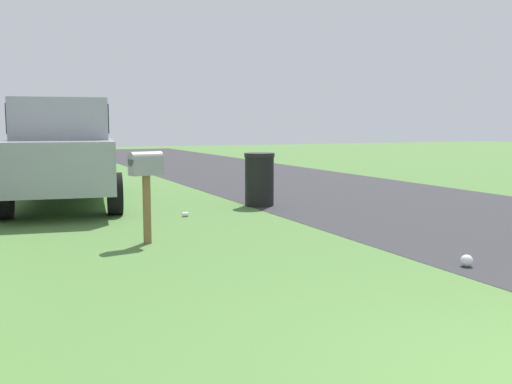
% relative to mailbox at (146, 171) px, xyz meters
% --- Properties ---
extents(road_asphalt, '(60.00, 6.02, 0.01)m').
position_rel_mailbox_xyz_m(road_asphalt, '(0.44, -5.68, -0.98)').
color(road_asphalt, '#2D2D30').
rests_on(road_asphalt, ground).
extents(mailbox, '(0.28, 0.47, 1.25)m').
position_rel_mailbox_xyz_m(mailbox, '(0.00, 0.00, 0.00)').
color(mailbox, brown).
rests_on(mailbox, ground).
extents(pickup_truck, '(5.60, 2.67, 2.09)m').
position_rel_mailbox_xyz_m(pickup_truck, '(4.42, 0.63, 0.12)').
color(pickup_truck, '#93999E').
rests_on(pickup_truck, ground).
extents(trash_bin, '(0.60, 0.60, 1.05)m').
position_rel_mailbox_xyz_m(trash_bin, '(2.71, -2.90, -0.46)').
color(trash_bin, black).
rests_on(trash_bin, ground).
extents(litter_bag_midfield_b, '(0.14, 0.14, 0.14)m').
position_rel_mailbox_xyz_m(litter_bag_midfield_b, '(-2.79, -3.01, -0.92)').
color(litter_bag_midfield_b, silver).
rests_on(litter_bag_midfield_b, ground).
extents(litter_cup_far_scatter, '(0.09, 0.11, 0.08)m').
position_rel_mailbox_xyz_m(litter_cup_far_scatter, '(1.99, -1.15, -0.95)').
color(litter_cup_far_scatter, white).
rests_on(litter_cup_far_scatter, ground).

